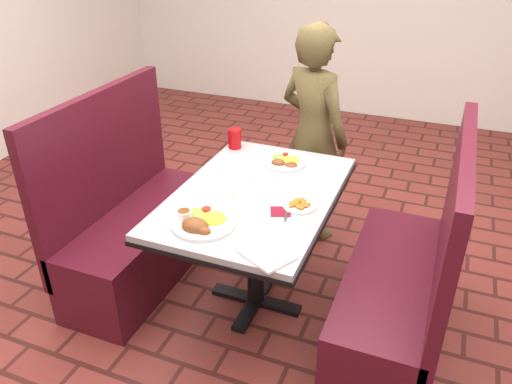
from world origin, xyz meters
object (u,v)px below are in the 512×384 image
near_dinner_plate (202,219)px  plantain_plate (299,205)px  dining_table (256,208)px  booth_bench_left (136,228)px  diner_person (313,135)px  booth_bench_right (400,291)px  red_tumbler (235,138)px  far_dinner_plate (285,160)px

near_dinner_plate → plantain_plate: size_ratio=1.77×
dining_table → plantain_plate: size_ratio=7.13×
dining_table → booth_bench_left: size_ratio=1.01×
diner_person → plantain_plate: diner_person is taller
dining_table → booth_bench_left: bearing=180.0°
booth_bench_left → plantain_plate: 1.14m
near_dinner_plate → booth_bench_right: bearing=23.3°
plantain_plate → diner_person: bearing=102.0°
red_tumbler → far_dinner_plate: bearing=-15.4°
booth_bench_right → booth_bench_left: bearing=180.0°
far_dinner_plate → red_tumbler: red_tumbler is taller
booth_bench_left → red_tumbler: size_ratio=9.71×
booth_bench_right → near_dinner_plate: (-0.91, -0.39, 0.45)m
far_dinner_plate → red_tumbler: 0.38m
diner_person → far_dinner_plate: 0.50m
dining_table → plantain_plate: (0.26, -0.06, 0.11)m
red_tumbler → booth_bench_right: bearing=-23.3°
near_dinner_plate → booth_bench_left: bearing=150.0°
far_dinner_plate → near_dinner_plate: bearing=-100.5°
diner_person → red_tumbler: 0.57m
booth_bench_left → near_dinner_plate: (0.68, -0.39, 0.45)m
dining_table → booth_bench_right: (0.80, 0.00, -0.32)m
red_tumbler → booth_bench_left: bearing=-133.2°
diner_person → dining_table: bearing=110.7°
booth_bench_left → far_dinner_plate: (0.83, 0.39, 0.44)m
plantain_plate → booth_bench_left: bearing=176.7°
diner_person → near_dinner_plate: size_ratio=4.91×
diner_person → red_tumbler: (-0.39, -0.40, 0.07)m
booth_bench_left → plantain_plate: size_ratio=7.06×
booth_bench_left → diner_person: diner_person is taller
dining_table → plantain_plate: 0.29m
booth_bench_left → far_dinner_plate: size_ratio=4.92×
booth_bench_left → near_dinner_plate: booth_bench_left is taller
booth_bench_left → booth_bench_right: bearing=0.0°
booth_bench_right → dining_table: bearing=180.0°
plantain_plate → red_tumbler: red_tumbler is taller
dining_table → diner_person: 0.90m
diner_person → plantain_plate: 0.97m
booth_bench_right → diner_person: 1.23m
plantain_plate → red_tumbler: bearing=137.4°
booth_bench_left → near_dinner_plate: bearing=-30.0°
dining_table → near_dinner_plate: (-0.12, -0.39, 0.13)m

